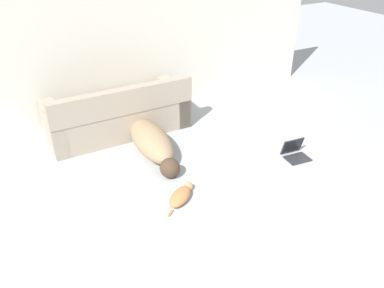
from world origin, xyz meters
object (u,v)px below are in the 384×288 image
Objects in this scene: couch at (119,116)px; dog at (152,142)px; cat at (181,195)px; laptop_open at (295,151)px.

couch is 0.80m from dog.
cat is (-0.11, -1.05, -0.12)m from dog.
dog is 1.89m from laptop_open.
dog reaches higher than cat.
laptop_open is at bearing 62.07° from dog.
couch is 2.51m from laptop_open.
cat is at bearing -3.51° from dog.
cat is at bearing -171.38° from laptop_open.
laptop_open is (1.81, -1.72, -0.20)m from couch.
cat is at bearing 91.66° from couch.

